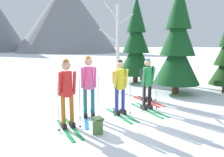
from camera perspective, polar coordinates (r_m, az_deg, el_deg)
ground_plane at (r=6.85m, az=1.73°, el=-9.20°), size 400.00×400.00×0.00m
skier_in_red at (r=5.51m, az=-11.92°, el=-3.18°), size 0.61×1.58×1.79m
skier_in_pink at (r=6.23m, az=-6.23°, el=-1.42°), size 0.82×1.72×1.83m
skier_in_yellow at (r=6.49m, az=2.10°, el=-1.48°), size 0.61×1.57×1.70m
skier_in_green at (r=7.11m, az=9.33°, el=-0.72°), size 0.61×1.80×1.71m
skier_in_black at (r=8.20m, az=9.38°, el=-0.02°), size 0.61×1.69×1.63m
pine_tree_near at (r=9.73m, az=17.07°, el=8.78°), size 1.97×1.97×4.76m
pine_tree_mid at (r=12.23m, az=6.40°, el=9.14°), size 1.99×1.99×4.80m
birch_tree_tall at (r=9.50m, az=1.47°, el=8.25°), size 1.40×0.64×3.98m
birch_tree_slender at (r=12.23m, az=16.41°, el=11.37°), size 1.31×1.08×5.38m
backpack_on_snow_front at (r=5.36m, az=-3.77°, el=-12.32°), size 0.35×0.39×0.38m
mountain_ridge_distant at (r=76.15m, az=-25.35°, el=15.96°), size 55.89×48.94×27.25m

